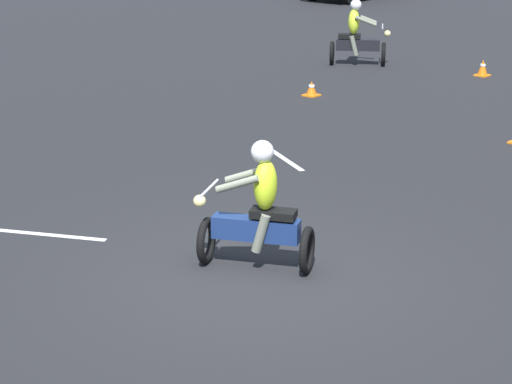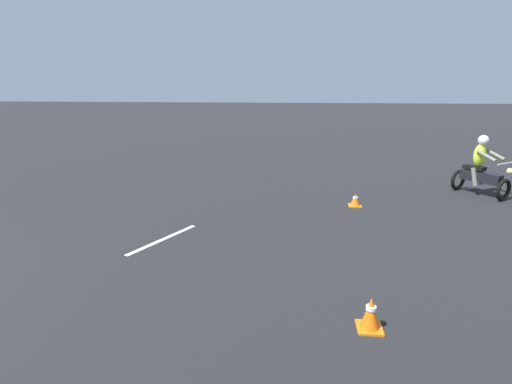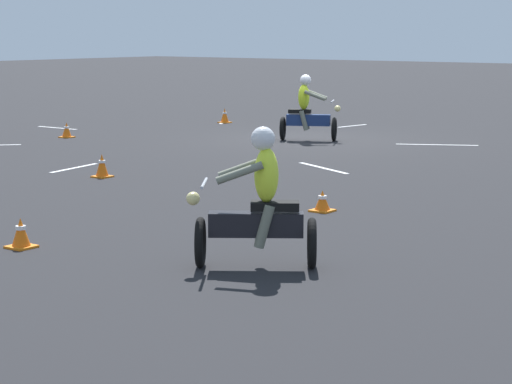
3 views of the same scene
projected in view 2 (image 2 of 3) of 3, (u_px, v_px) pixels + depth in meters
The scene contains 4 objects.
motorcycle_rider_background at pixel (481, 169), 10.94m from camera, with size 1.49×1.30×1.66m.
traffic_cone_near_left at pixel (371, 314), 5.01m from camera, with size 0.32×0.32×0.45m.
traffic_cone_far_right at pixel (355, 200), 10.07m from camera, with size 0.32×0.32×0.33m.
lane_stripe_nw at pixel (163, 239), 7.95m from camera, with size 0.10×1.85×0.01m, color silver.
Camera 2 is at (3.93, 6.89, 3.02)m, focal length 28.00 mm.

